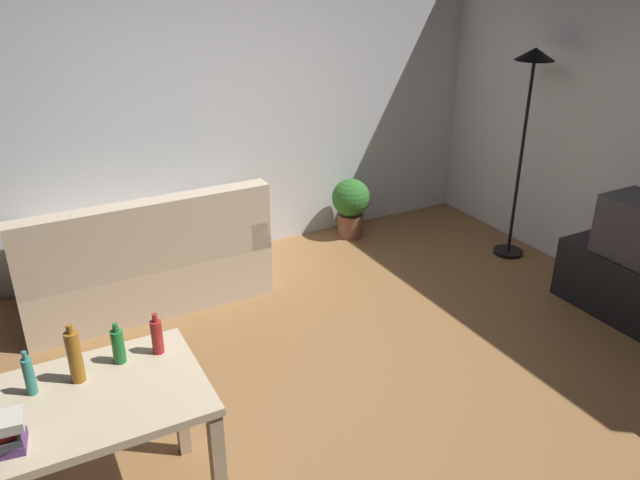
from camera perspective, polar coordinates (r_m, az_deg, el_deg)
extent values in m
cube|color=olive|center=(4.16, 2.10, -12.40)|extent=(5.20, 4.40, 0.02)
cube|color=silver|center=(5.46, -9.65, 12.15)|extent=(5.20, 0.10, 2.70)
cube|color=beige|center=(5.13, -15.64, -2.98)|extent=(1.82, 0.84, 0.40)
cube|color=#C0AD91|center=(4.63, -15.27, 0.34)|extent=(1.82, 0.16, 0.52)
cube|color=#C8B597|center=(5.21, -7.16, 1.98)|extent=(0.16, 0.84, 0.22)
cube|color=#C8B597|center=(4.92, -25.43, -1.73)|extent=(0.16, 0.84, 0.22)
cube|color=black|center=(5.19, 26.50, -3.98)|extent=(0.44, 1.10, 0.48)
cylinder|color=black|center=(5.98, 16.64, -1.01)|extent=(0.26, 0.26, 0.03)
cylinder|color=black|center=(5.68, 17.68, 6.80)|extent=(0.03, 0.03, 1.68)
cone|color=black|center=(5.49, 18.90, 15.65)|extent=(0.32, 0.32, 0.10)
cube|color=#C6B28E|center=(2.96, -22.26, -13.85)|extent=(1.20, 0.71, 0.04)
cube|color=tan|center=(3.04, -9.10, -20.43)|extent=(0.06, 0.06, 0.72)
cube|color=tan|center=(3.49, -12.61, -13.79)|extent=(0.06, 0.06, 0.72)
cylinder|color=brown|center=(6.05, 2.76, 1.36)|extent=(0.24, 0.24, 0.22)
sphere|color=#2D6B28|center=(5.95, 2.81, 3.84)|extent=(0.36, 0.36, 0.36)
cylinder|color=teal|center=(3.01, -24.81, -11.15)|extent=(0.05, 0.05, 0.17)
cylinder|color=teal|center=(2.96, -25.18, -9.45)|extent=(0.02, 0.02, 0.04)
cylinder|color=#9E6019|center=(3.00, -21.30, -9.84)|extent=(0.06, 0.06, 0.25)
cylinder|color=#9E6019|center=(2.92, -21.73, -7.50)|extent=(0.03, 0.03, 0.04)
cylinder|color=#1E722D|center=(3.08, -17.79, -9.17)|extent=(0.06, 0.06, 0.17)
cylinder|color=#1E722D|center=(3.03, -18.03, -7.55)|extent=(0.03, 0.03, 0.04)
cylinder|color=#AD2323|center=(3.10, -14.53, -8.49)|extent=(0.05, 0.05, 0.17)
cylinder|color=#AD2323|center=(3.04, -14.73, -6.82)|extent=(0.02, 0.02, 0.04)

